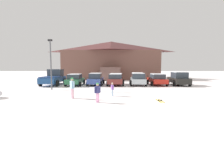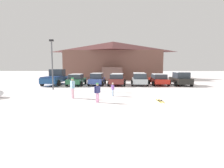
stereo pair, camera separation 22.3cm
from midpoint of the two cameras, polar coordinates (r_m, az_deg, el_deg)
The scene contains 14 objects.
ground at distance 10.45m, azimuth 4.18°, elevation -8.52°, with size 160.00×160.00×0.00m, color white.
ski_lodge at distance 37.16m, azimuth 0.53°, elevation 7.87°, with size 19.37×11.98×7.69m.
parked_green_coupe at distance 24.09m, azimuth -11.25°, elevation 1.47°, with size 2.20×4.47×1.55m.
parked_blue_hatchback at distance 24.02m, azimuth -4.60°, elevation 1.65°, with size 2.26×4.53×1.65m.
parked_maroon_van at distance 23.84m, azimuth 1.99°, elevation 1.71°, with size 2.53×4.63×1.58m.
parked_silver_wagon at distance 24.10m, azimuth 9.15°, elevation 1.78°, with size 2.44×4.79×1.68m.
parked_red_sedan at distance 24.66m, azimuth 15.22°, elevation 1.48°, with size 2.23×4.36×1.55m.
parked_black_sedan at distance 25.36m, azimuth 21.70°, elevation 1.64°, with size 2.34×4.55×1.83m.
pickup_truck at distance 25.65m, azimuth -17.73°, elevation 2.02°, with size 2.49×5.64×2.15m.
skier_teen_in_navy_coat at distance 12.46m, azimuth -4.29°, elevation -2.45°, with size 0.41×0.38×1.41m.
skier_child_in_purple_jacket at distance 15.09m, azimuth 0.67°, elevation -1.51°, with size 0.27×0.40×1.16m.
skier_adult_in_blue_parka at distance 14.37m, azimuth -12.32°, elevation -0.87°, with size 0.43×0.52×1.67m.
pair_of_skis at distance 13.48m, azimuth 15.91°, elevation -5.36°, with size 0.36×1.35×0.08m.
lamp_post at distance 20.24m, azimuth -18.67°, elevation 6.92°, with size 0.44×0.24×5.45m.
Camera 2 is at (-0.47, -10.11, 2.60)m, focal length 28.00 mm.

